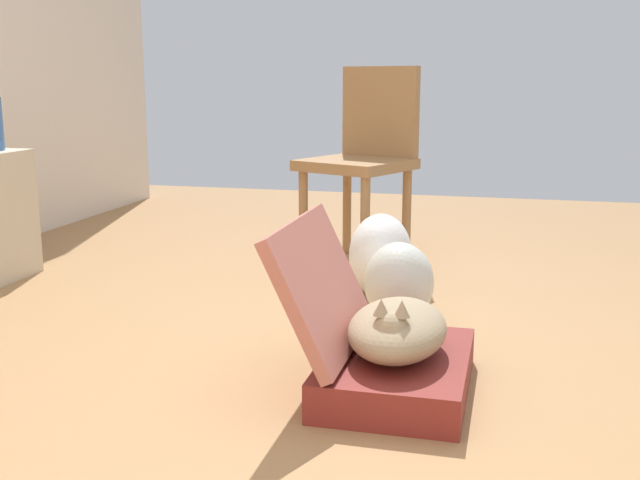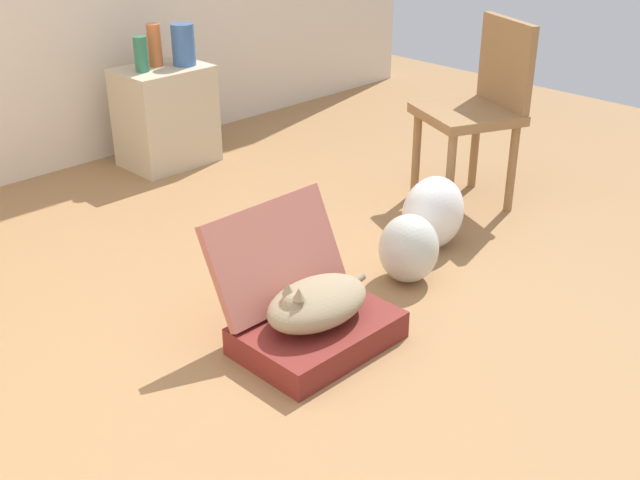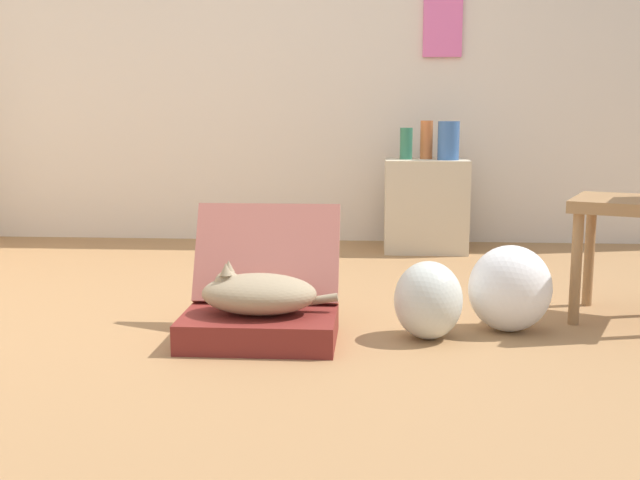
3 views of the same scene
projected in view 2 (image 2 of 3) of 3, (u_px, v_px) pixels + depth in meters
The scene contains 11 objects.
ground_plane at pixel (285, 328), 3.12m from camera, with size 7.68×7.68×0.00m, color #9E7247.
suitcase_base at pixel (318, 333), 2.99m from camera, with size 0.58×0.41×0.11m, color maroon.
suitcase_lid at pixel (276, 255), 3.02m from camera, with size 0.58×0.41×0.04m, color #B26356.
cat at pixel (316, 303), 2.93m from camera, with size 0.52×0.28×0.20m.
plastic_bag_white at pixel (409, 248), 3.41m from camera, with size 0.26×0.26×0.30m, color silver.
plastic_bag_clear at pixel (433, 213), 3.69m from camera, with size 0.33×0.26×0.35m, color white.
side_table at pixel (166, 116), 4.65m from camera, with size 0.51×0.38×0.58m, color beige.
vase_tall at pixel (141, 54), 4.40m from camera, with size 0.08×0.08×0.19m, color #2D7051.
vase_short at pixel (183, 44), 4.52m from camera, with size 0.13×0.13×0.23m, color #38609E.
vase_round at pixel (155, 45), 4.50m from camera, with size 0.08×0.08×0.24m, color #CC6B38.
chair at pixel (480, 105), 4.02m from camera, with size 0.59×0.59×0.95m.
Camera 2 is at (-1.77, -1.98, 1.69)m, focal length 44.57 mm.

